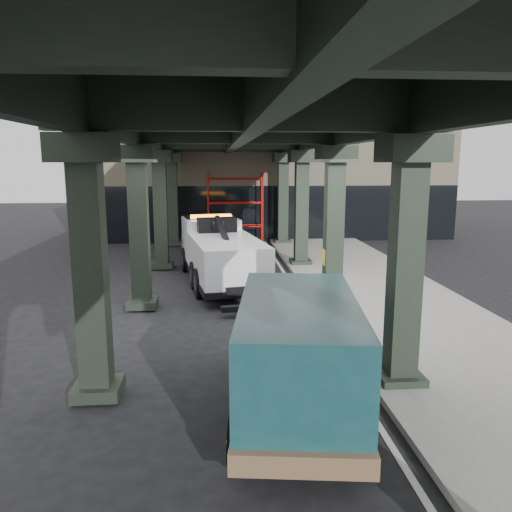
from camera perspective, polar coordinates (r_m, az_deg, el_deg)
name	(u,v)px	position (r m, az deg, el deg)	size (l,w,h in m)	color
ground	(256,326)	(14.04, 0.01, -8.05)	(90.00, 90.00, 0.00)	black
sidewalk	(389,301)	(16.83, 14.96, -4.97)	(5.00, 40.00, 0.15)	gray
lane_stripe	(304,305)	(16.14, 5.49, -5.57)	(0.12, 38.00, 0.01)	silver
viaduct	(237,130)	(15.30, -2.15, 14.24)	(7.40, 32.00, 6.40)	black
building	(262,170)	(33.40, 0.70, 9.78)	(22.00, 10.00, 8.00)	#C6B793
scaffolding	(235,206)	(28.02, -2.39, 5.74)	(3.08, 0.88, 4.00)	red
tow_truck	(219,250)	(18.92, -4.30, 0.70)	(3.33, 7.99, 2.55)	black
towed_van	(297,350)	(9.17, 4.76, -10.64)	(2.73, 5.61, 2.19)	#133F45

